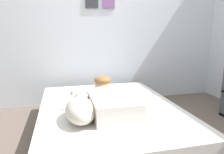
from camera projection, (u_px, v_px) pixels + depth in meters
name	position (u px, v px, depth m)	size (l,w,h in m)	color
back_wall	(99.00, 22.00, 3.21)	(3.96, 0.12, 2.50)	silver
bed	(109.00, 120.00, 2.28)	(1.48, 1.92, 0.33)	#726051
pillow	(108.00, 89.00, 2.69)	(0.52, 0.32, 0.11)	white
person_lying	(110.00, 99.00, 2.14)	(0.43, 0.92, 0.27)	silver
dog	(80.00, 108.00, 1.88)	(0.26, 0.57, 0.21)	beige
coffee_cup	(109.00, 93.00, 2.56)	(0.12, 0.09, 0.07)	#D84C47
cell_phone	(96.00, 110.00, 2.11)	(0.07, 0.14, 0.01)	black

